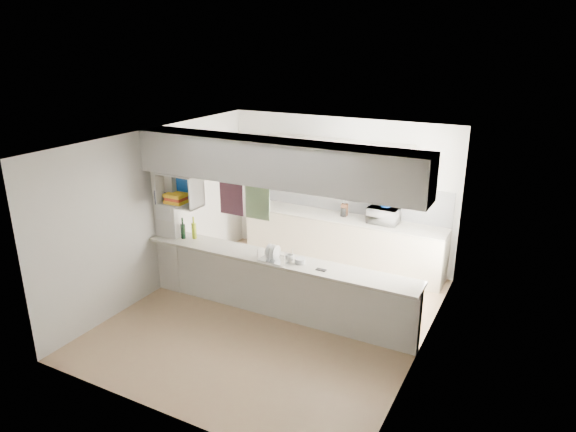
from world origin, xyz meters
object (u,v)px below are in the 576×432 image
Objects in this scene: microwave at (384,215)px; dish_rack at (275,254)px; bowl at (386,206)px; wine_bottles at (189,230)px.

microwave is 1.16× the size of dish_rack.
microwave is 0.17m from bowl.
bowl is 0.62× the size of wine_bottles.
wine_bottles is (-1.58, 0.10, 0.04)m from dish_rack.
wine_bottles is at bearing -139.86° from bowl.
microwave is at bearing 70.98° from dish_rack.
bowl is (0.02, 0.03, 0.17)m from microwave.
microwave is 2.34m from dish_rack.
wine_bottles is at bearing 43.31° from microwave.
wine_bottles is at bearing 179.48° from dish_rack.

